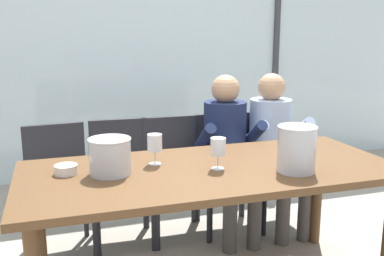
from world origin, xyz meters
name	(u,v)px	position (x,y,z in m)	size (l,w,h in m)	color
ground	(168,222)	(0.00, 1.00, 0.00)	(14.00, 14.00, 0.00)	#9E9384
window_glass_panel	(133,52)	(0.00, 2.37, 1.30)	(7.28, 0.03, 2.60)	silver
window_mullion_right	(276,50)	(1.64, 2.35, 1.30)	(0.06, 0.06, 2.60)	#38383D
hillside_vineyard	(95,66)	(0.00, 6.54, 0.85)	(13.28, 2.40, 1.71)	#477A38
dining_table	(211,181)	(0.00, 0.00, 0.68)	(2.08, 0.91, 0.76)	brown
chair_near_curtain	(58,179)	(-0.82, 0.84, 0.51)	(0.48, 0.48, 0.87)	#232328
chair_left_of_center	(120,171)	(-0.38, 0.88, 0.51)	(0.46, 0.46, 0.87)	#232328
chair_center	(173,167)	(0.01, 0.86, 0.51)	(0.44, 0.44, 0.87)	#232328
chair_right_of_center	(225,162)	(0.43, 0.85, 0.51)	(0.48, 0.48, 0.87)	#232328
chair_near_window_right	(269,158)	(0.81, 0.86, 0.51)	(0.46, 0.46, 0.87)	#232328
person_navy_polo	(228,145)	(0.40, 0.73, 0.68)	(0.48, 0.62, 1.19)	#192347
person_pale_blue_shirt	(274,141)	(0.78, 0.73, 0.68)	(0.46, 0.61, 1.19)	#9EB2D1
ice_bucket_primary	(297,148)	(0.41, -0.21, 0.89)	(0.21, 0.21, 0.25)	#B7B7BC
ice_bucket_secondary	(110,156)	(-0.55, 0.05, 0.86)	(0.23, 0.23, 0.19)	#B7B7BC
tasting_bowl	(66,169)	(-0.77, 0.12, 0.79)	(0.12, 0.12, 0.05)	silver
wine_glass_by_left_taster	(218,148)	(0.03, -0.04, 0.88)	(0.08, 0.08, 0.17)	silver
wine_glass_near_bucket	(155,144)	(-0.28, 0.15, 0.88)	(0.08, 0.08, 0.17)	silver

